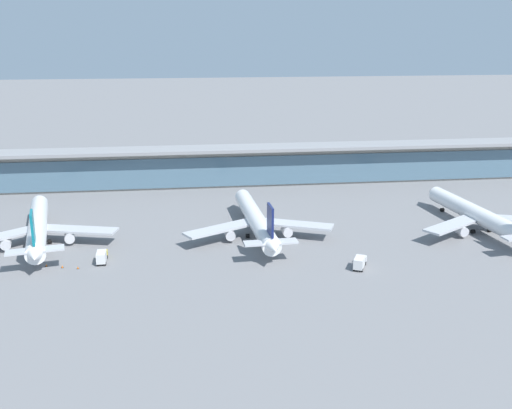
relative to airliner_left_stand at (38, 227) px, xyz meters
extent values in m
plane|color=slate|center=(62.59, -14.32, -4.76)|extent=(1200.00, 1200.00, 0.00)
cylinder|color=white|center=(-0.22, 1.14, 0.02)|extent=(14.04, 47.92, 5.04)
cone|color=white|center=(-5.15, 26.60, 0.02)|extent=(5.72, 5.40, 4.94)
cone|color=white|center=(4.66, -24.07, 0.52)|extent=(5.51, 6.31, 4.54)
cube|color=black|center=(-4.60, 23.77, 0.90)|extent=(4.11, 2.77, 0.61)
cube|color=#B7BABF|center=(11.29, -1.10, -0.86)|extent=(22.44, 11.02, 0.61)
cylinder|color=silver|center=(-7.40, -5.24, -2.60)|extent=(3.43, 4.11, 2.78)
cylinder|color=silver|center=(8.82, -2.10, -2.60)|extent=(3.43, 4.11, 2.78)
cube|color=#0F6B7A|center=(3.83, -19.78, 6.45)|extent=(1.75, 6.09, 7.83)
cube|color=#B7BABF|center=(3.99, -20.63, 0.78)|extent=(14.39, 6.40, 0.43)
cylinder|color=black|center=(-2.46, -1.95, -4.16)|extent=(1.26, 1.39, 1.22)
cylinder|color=black|center=(3.01, -0.89, -4.16)|extent=(1.26, 1.39, 1.22)
cylinder|color=black|center=(-3.86, 19.92, -4.16)|extent=(1.26, 1.39, 1.22)
cylinder|color=white|center=(61.52, -0.16, 0.02)|extent=(7.67, 48.04, 5.04)
cone|color=white|center=(60.09, 25.73, 0.02)|extent=(5.19, 4.81, 4.94)
cone|color=white|center=(62.93, -25.81, 0.52)|extent=(4.84, 5.79, 4.54)
cube|color=black|center=(60.24, 22.85, 0.90)|extent=(3.89, 2.29, 0.61)
cube|color=#B7BABF|center=(50.90, -5.15, -0.86)|extent=(21.70, 15.45, 0.61)
cube|color=#B7BABF|center=(72.61, -3.95, -0.86)|extent=(22.20, 13.57, 0.61)
cylinder|color=silver|center=(53.54, -5.51, -2.60)|extent=(2.98, 3.80, 2.78)
cylinder|color=silver|center=(70.03, -4.60, -2.60)|extent=(2.98, 3.80, 2.78)
cube|color=#141E51|center=(62.69, -21.44, 6.45)|extent=(0.94, 6.11, 7.83)
cube|color=#B7BABF|center=(62.74, -22.31, 0.78)|extent=(14.10, 4.59, 0.43)
cylinder|color=black|center=(58.88, -2.92, -4.16)|extent=(1.11, 1.27, 1.22)
cylinder|color=black|center=(64.44, -2.62, -4.16)|extent=(1.11, 1.27, 1.22)
cylinder|color=black|center=(60.46, 18.94, -4.16)|extent=(1.11, 1.27, 1.22)
cylinder|color=white|center=(127.89, -4.50, 0.02)|extent=(10.55, 48.09, 5.04)
cone|color=white|center=(124.88, 21.26, 0.02)|extent=(5.44, 5.08, 4.94)
cube|color=black|center=(125.22, 18.40, 0.90)|extent=(4.00, 2.51, 0.61)
cube|color=#B7BABF|center=(117.60, -10.12, -0.86)|extent=(21.31, 16.42, 0.61)
cylinder|color=silver|center=(120.25, -10.32, -2.60)|extent=(3.19, 3.95, 2.78)
cylinder|color=silver|center=(136.66, -8.41, -2.60)|extent=(3.19, 3.95, 2.78)
cylinder|color=black|center=(125.43, -7.41, -4.16)|extent=(1.18, 1.33, 1.22)
cylinder|color=black|center=(130.95, -6.76, -4.16)|extent=(1.18, 1.33, 1.22)
cylinder|color=black|center=(125.67, 14.51, -4.16)|extent=(1.18, 1.33, 1.22)
cylinder|color=black|center=(-10.76, 2.66, -4.31)|extent=(0.73, 0.91, 0.90)
cube|color=yellow|center=(19.27, -13.48, -3.56)|extent=(2.36, 1.87, 1.50)
cube|color=black|center=(19.24, -12.68, -3.26)|extent=(2.07, 0.19, 0.70)
cube|color=silver|center=(19.40, -17.58, -2.91)|extent=(2.45, 4.67, 2.50)
cylinder|color=black|center=(18.24, -14.31, -4.31)|extent=(0.31, 0.91, 0.90)
cylinder|color=black|center=(20.35, -14.24, -4.31)|extent=(0.31, 0.91, 0.90)
cylinder|color=black|center=(18.39, -19.11, -4.31)|extent=(0.31, 0.91, 0.90)
cylinder|color=black|center=(20.51, -19.04, -4.31)|extent=(0.31, 0.91, 0.90)
cube|color=silver|center=(85.95, -25.85, -3.56)|extent=(2.86, 2.63, 1.50)
cube|color=black|center=(86.30, -25.13, -3.26)|extent=(1.91, 1.02, 0.70)
cube|color=silver|center=(84.13, -29.52, -2.91)|extent=(4.10, 5.14, 2.50)
cylinder|color=black|center=(84.65, -26.10, -4.31)|extent=(0.65, 0.93, 0.90)
cylinder|color=black|center=(86.54, -27.03, -4.31)|extent=(0.65, 0.93, 0.90)
cylinder|color=black|center=(82.52, -30.40, -4.31)|extent=(0.65, 0.93, 0.90)
cylinder|color=black|center=(84.42, -31.34, -4.31)|extent=(0.65, 0.93, 0.90)
cube|color=#9E998E|center=(62.59, 58.20, 2.24)|extent=(244.85, 8.00, 14.00)
cube|color=slate|center=(62.59, 53.90, 1.54)|extent=(239.96, 0.50, 11.20)
cube|color=gray|center=(62.59, 56.20, 9.84)|extent=(249.75, 12.80, 1.20)
cone|color=orange|center=(5.64, -17.84, -4.41)|extent=(0.44, 0.44, 0.70)
cube|color=black|center=(5.64, -17.84, -4.74)|extent=(0.62, 0.62, 0.04)
cone|color=orange|center=(9.80, -19.23, -4.41)|extent=(0.44, 0.44, 0.70)
cube|color=black|center=(9.80, -19.23, -4.74)|extent=(0.62, 0.62, 0.04)
cone|color=orange|center=(13.84, -20.43, -4.41)|extent=(0.44, 0.44, 0.70)
cube|color=black|center=(13.84, -20.43, -4.74)|extent=(0.62, 0.62, 0.04)
camera|label=1|loc=(41.27, -162.74, 53.20)|focal=41.40mm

